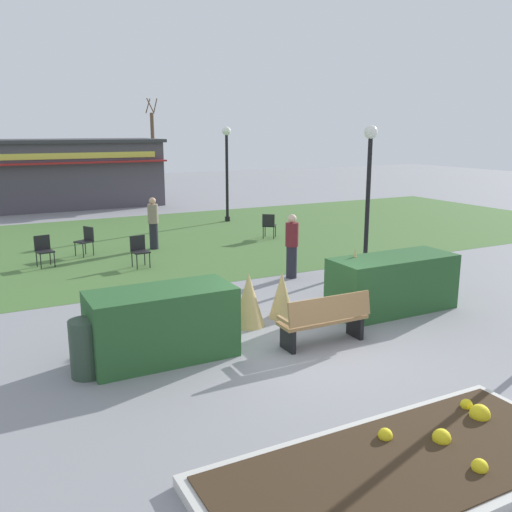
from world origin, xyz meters
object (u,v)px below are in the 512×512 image
cafe_chair_north (269,224)px  parked_car_center_slot (100,179)px  person_standing (153,223)px  tree_left_bg (153,144)px  cafe_chair_center (86,239)px  person_strolling (292,246)px  lamppost_mid (369,180)px  lamppost_far (227,162)px  cafe_chair_east (44,248)px  food_kiosk (64,173)px  trash_bin (86,348)px  parked_car_west_slot (17,182)px  park_bench (325,319)px  cafe_chair_west (139,249)px

cafe_chair_north → parked_car_center_slot: bearing=94.9°
person_standing → tree_left_bg: bearing=-113.6°
cafe_chair_center → person_strolling: person_strolling is taller
lamppost_mid → person_standing: lamppost_mid is taller
lamppost_far → cafe_chair_east: size_ratio=4.42×
lamppost_mid → person_strolling: lamppost_mid is taller
lamppost_mid → food_kiosk: lamppost_mid is taller
trash_bin → cafe_chair_center: (1.68, 8.81, 0.06)m
lamppost_far → parked_car_west_slot: (-6.95, 15.69, -1.85)m
park_bench → trash_bin: bearing=170.9°
cafe_chair_north → cafe_chair_center: bearing=178.1°
cafe_chair_west → cafe_chair_east: (-2.39, 1.30, 0.00)m
park_bench → cafe_chair_north: 10.06m
cafe_chair_center → trash_bin: bearing=-100.8°
cafe_chair_west → parked_car_center_slot: parked_car_center_slot is taller
cafe_chair_north → tree_left_bg: 25.35m
trash_bin → parked_car_west_slot: bearing=87.3°
park_bench → trash_bin: park_bench is taller
lamppost_mid → cafe_chair_west: lamppost_mid is taller
person_standing → tree_left_bg: (7.76, 24.82, 1.82)m
food_kiosk → lamppost_mid: bearing=-73.2°
food_kiosk → cafe_chair_center: (-1.26, -11.90, -1.15)m
trash_bin → person_strolling: 6.97m
lamppost_far → person_strolling: size_ratio=2.33×
park_bench → cafe_chair_north: (3.94, 9.26, 0.05)m
park_bench → parked_car_center_slot: 29.17m
lamppost_mid → cafe_chair_center: (-6.51, 5.43, -1.96)m
cafe_chair_east → person_strolling: size_ratio=0.53×
park_bench → parked_car_west_slot: 29.22m
cafe_chair_north → person_strolling: size_ratio=0.53×
food_kiosk → cafe_chair_center: bearing=-96.0°
cafe_chair_center → person_strolling: 6.73m
cafe_chair_center → lamppost_far: bearing=30.8°
trash_bin → park_bench: bearing=-9.1°
cafe_chair_north → person_standing: 4.21m
park_bench → food_kiosk: food_kiosk is taller
cafe_chair_north → parked_car_west_slot: (-6.68, 19.83, 0.12)m
cafe_chair_east → person_standing: (3.49, 0.87, 0.33)m
trash_bin → person_standing: (3.83, 8.79, 0.40)m
lamppost_far → trash_bin: size_ratio=4.24×
food_kiosk → parked_car_west_slot: food_kiosk is taller
lamppost_mid → trash_bin: 9.09m
cafe_chair_west → person_strolling: person_strolling is taller
lamppost_mid → cafe_chair_east: bearing=149.9°
park_bench → trash_bin: 4.13m
person_strolling → cafe_chair_east: bearing=-157.5°
lamppost_mid → parked_car_center_slot: lamppost_mid is taller
parked_car_west_slot → cafe_chair_north: bearing=-71.4°
parked_car_center_slot → cafe_chair_east: bearing=-106.2°
person_strolling → person_standing: bearing=172.3°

